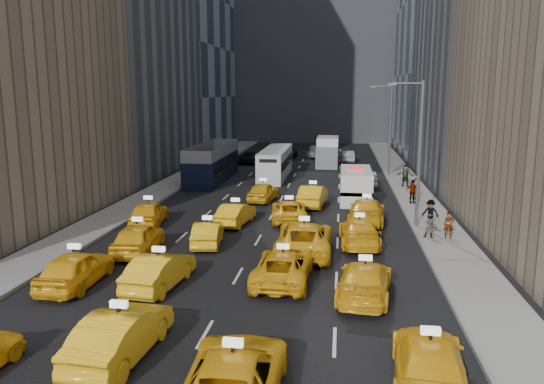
# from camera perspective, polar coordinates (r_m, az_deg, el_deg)

# --- Properties ---
(ground) EXTENTS (160.00, 160.00, 0.00)m
(ground) POSITION_cam_1_polar(r_m,az_deg,el_deg) (22.87, -4.66, -10.65)
(ground) COLOR black
(ground) RESTS_ON ground
(sidewalk_west) EXTENTS (3.00, 90.00, 0.15)m
(sidewalk_west) POSITION_cam_1_polar(r_m,az_deg,el_deg) (48.91, -10.62, 0.87)
(sidewalk_west) COLOR gray
(sidewalk_west) RESTS_ON ground
(sidewalk_east) EXTENTS (3.00, 90.00, 0.15)m
(sidewalk_east) POSITION_cam_1_polar(r_m,az_deg,el_deg) (46.92, 14.58, 0.29)
(sidewalk_east) COLOR gray
(sidewalk_east) RESTS_ON ground
(curb_west) EXTENTS (0.15, 90.00, 0.18)m
(curb_west) POSITION_cam_1_polar(r_m,az_deg,el_deg) (48.48, -8.99, 0.86)
(curb_west) COLOR slate
(curb_west) RESTS_ON ground
(curb_east) EXTENTS (0.15, 90.00, 0.18)m
(curb_east) POSITION_cam_1_polar(r_m,az_deg,el_deg) (46.76, 12.82, 0.35)
(curb_east) COLOR slate
(curb_east) RESTS_ON ground
(building_backdrop) EXTENTS (30.00, 12.00, 40.00)m
(building_backdrop) POSITION_cam_1_polar(r_m,az_deg,el_deg) (93.64, 4.80, 17.91)
(building_backdrop) COLOR slate
(building_backdrop) RESTS_ON ground
(streetlight_near) EXTENTS (2.15, 0.22, 9.00)m
(streetlight_near) POSITION_cam_1_polar(r_m,az_deg,el_deg) (33.30, 15.42, 4.50)
(streetlight_near) COLOR #595B60
(streetlight_near) RESTS_ON ground
(streetlight_far) EXTENTS (2.15, 0.22, 9.00)m
(streetlight_far) POSITION_cam_1_polar(r_m,az_deg,el_deg) (53.11, 12.49, 6.84)
(streetlight_far) COLOR #595B60
(streetlight_far) RESTS_ON ground
(taxi_1) EXTENTS (2.00, 4.92, 1.59)m
(taxi_1) POSITION_cam_1_polar(r_m,az_deg,el_deg) (17.98, -15.97, -14.49)
(taxi_1) COLOR yellow
(taxi_1) RESTS_ON ground
(taxi_2) EXTENTS (2.71, 5.68, 1.56)m
(taxi_2) POSITION_cam_1_polar(r_m,az_deg,el_deg) (15.13, -4.16, -19.24)
(taxi_2) COLOR yellow
(taxi_2) RESTS_ON ground
(taxi_3) EXTENTS (2.48, 5.15, 1.45)m
(taxi_3) POSITION_cam_1_polar(r_m,az_deg,el_deg) (16.57, 16.50, -17.08)
(taxi_3) COLOR yellow
(taxi_3) RESTS_ON ground
(taxi_4) EXTENTS (1.86, 4.62, 1.58)m
(taxi_4) POSITION_cam_1_polar(r_m,az_deg,el_deg) (24.69, -20.36, -7.73)
(taxi_4) COLOR yellow
(taxi_4) RESTS_ON ground
(taxi_5) EXTENTS (2.05, 4.67, 1.49)m
(taxi_5) POSITION_cam_1_polar(r_m,az_deg,el_deg) (23.56, -12.01, -8.27)
(taxi_5) COLOR yellow
(taxi_5) RESTS_ON ground
(taxi_6) EXTENTS (2.50, 5.20, 1.43)m
(taxi_6) POSITION_cam_1_polar(r_m,az_deg,el_deg) (23.66, 1.20, -8.02)
(taxi_6) COLOR yellow
(taxi_6) RESTS_ON ground
(taxi_7) EXTENTS (2.63, 5.25, 1.47)m
(taxi_7) POSITION_cam_1_polar(r_m,az_deg,el_deg) (22.33, 9.95, -9.31)
(taxi_7) COLOR yellow
(taxi_7) RESTS_ON ground
(taxi_8) EXTENTS (2.17, 4.77, 1.59)m
(taxi_8) POSITION_cam_1_polar(r_m,az_deg,el_deg) (28.66, -14.20, -4.82)
(taxi_8) COLOR yellow
(taxi_8) RESTS_ON ground
(taxi_9) EXTENTS (1.93, 4.19, 1.33)m
(taxi_9) POSITION_cam_1_polar(r_m,az_deg,el_deg) (29.40, -6.93, -4.43)
(taxi_9) COLOR yellow
(taxi_9) RESTS_ON ground
(taxi_10) EXTENTS (2.88, 6.06, 1.67)m
(taxi_10) POSITION_cam_1_polar(r_m,az_deg,el_deg) (27.67, 3.47, -4.98)
(taxi_10) COLOR yellow
(taxi_10) RESTS_ON ground
(taxi_11) EXTENTS (2.33, 5.19, 1.48)m
(taxi_11) POSITION_cam_1_polar(r_m,az_deg,el_deg) (29.60, 9.35, -4.24)
(taxi_11) COLOR yellow
(taxi_11) RESTS_ON ground
(taxi_12) EXTENTS (2.37, 4.71, 1.54)m
(taxi_12) POSITION_cam_1_polar(r_m,az_deg,el_deg) (34.44, -13.11, -2.20)
(taxi_12) COLOR yellow
(taxi_12) RESTS_ON ground
(taxi_13) EXTENTS (2.00, 4.34, 1.38)m
(taxi_13) POSITION_cam_1_polar(r_m,az_deg,el_deg) (33.74, -3.94, -2.35)
(taxi_13) COLOR yellow
(taxi_13) RESTS_ON ground
(taxi_14) EXTENTS (2.79, 5.03, 1.33)m
(taxi_14) POSITION_cam_1_polar(r_m,az_deg,el_deg) (34.65, 1.85, -2.02)
(taxi_14) COLOR yellow
(taxi_14) RESTS_ON ground
(taxi_15) EXTENTS (2.61, 5.58, 1.57)m
(taxi_15) POSITION_cam_1_polar(r_m,az_deg,el_deg) (34.54, 10.12, -2.02)
(taxi_15) COLOR yellow
(taxi_15) RESTS_ON ground
(taxi_16) EXTENTS (2.23, 4.46, 1.46)m
(taxi_16) POSITION_cam_1_polar(r_m,az_deg,el_deg) (40.81, -0.95, 0.04)
(taxi_16) COLOR yellow
(taxi_16) RESTS_ON ground
(taxi_17) EXTENTS (2.13, 4.90, 1.57)m
(taxi_17) POSITION_cam_1_polar(r_m,az_deg,el_deg) (39.08, 4.41, -0.40)
(taxi_17) COLOR yellow
(taxi_17) RESTS_ON ground
(nypd_van) EXTENTS (3.01, 6.32, 2.62)m
(nypd_van) POSITION_cam_1_polar(r_m,az_deg,el_deg) (41.33, 8.99, 0.68)
(nypd_van) COLOR white
(nypd_van) RESTS_ON ground
(double_decker) EXTENTS (3.75, 11.89, 3.40)m
(double_decker) POSITION_cam_1_polar(r_m,az_deg,el_deg) (50.40, -6.41, 3.13)
(double_decker) COLOR black
(double_decker) RESTS_ON ground
(city_bus) EXTENTS (2.85, 10.98, 2.81)m
(city_bus) POSITION_cam_1_polar(r_m,az_deg,el_deg) (52.14, 0.39, 3.12)
(city_bus) COLOR silver
(city_bus) RESTS_ON ground
(box_truck) EXTENTS (3.19, 7.20, 3.18)m
(box_truck) POSITION_cam_1_polar(r_m,az_deg,el_deg) (60.79, 5.98, 4.33)
(box_truck) COLOR silver
(box_truck) RESTS_ON ground
(misc_car_0) EXTENTS (1.63, 4.13, 1.34)m
(misc_car_0) POSITION_cam_1_polar(r_m,az_deg,el_deg) (48.03, 10.17, 1.43)
(misc_car_0) COLOR #AEB2B6
(misc_car_0) RESTS_ON ground
(misc_car_1) EXTENTS (2.40, 5.07, 1.40)m
(misc_car_1) POSITION_cam_1_polar(r_m,az_deg,el_deg) (62.71, -2.31, 3.78)
(misc_car_1) COLOR black
(misc_car_1) RESTS_ON ground
(misc_car_2) EXTENTS (2.93, 5.82, 1.62)m
(misc_car_2) POSITION_cam_1_polar(r_m,az_deg,el_deg) (68.17, 4.72, 4.41)
(misc_car_2) COLOR slate
(misc_car_2) RESTS_ON ground
(misc_car_3) EXTENTS (1.95, 4.41, 1.48)m
(misc_car_3) POSITION_cam_1_polar(r_m,az_deg,el_deg) (67.44, 1.89, 4.31)
(misc_car_3) COLOR black
(misc_car_3) RESTS_ON ground
(misc_car_4) EXTENTS (1.77, 4.27, 1.37)m
(misc_car_4) POSITION_cam_1_polar(r_m,az_deg,el_deg) (64.15, 8.09, 3.83)
(misc_car_4) COLOR #A5A6AD
(misc_car_4) RESTS_ON ground
(pedestrian_0) EXTENTS (0.61, 0.45, 1.54)m
(pedestrian_0) POSITION_cam_1_polar(r_m,az_deg,el_deg) (31.55, 18.49, -3.39)
(pedestrian_0) COLOR gray
(pedestrian_0) RESTS_ON sidewalk_east
(pedestrian_1) EXTENTS (0.84, 0.59, 1.58)m
(pedestrian_1) POSITION_cam_1_polar(r_m,az_deg,el_deg) (31.31, 16.67, -3.36)
(pedestrian_1) COLOR gray
(pedestrian_1) RESTS_ON sidewalk_east
(pedestrian_2) EXTENTS (1.14, 0.80, 1.63)m
(pedestrian_2) POSITION_cam_1_polar(r_m,az_deg,el_deg) (34.14, 16.67, -2.15)
(pedestrian_2) COLOR gray
(pedestrian_2) RESTS_ON sidewalk_east
(pedestrian_3) EXTENTS (1.13, 0.77, 1.76)m
(pedestrian_3) POSITION_cam_1_polar(r_m,az_deg,el_deg) (40.64, 14.86, 0.06)
(pedestrian_3) COLOR gray
(pedestrian_3) RESTS_ON sidewalk_east
(pedestrian_4) EXTENTS (0.88, 0.61, 1.62)m
(pedestrian_4) POSITION_cam_1_polar(r_m,az_deg,el_deg) (42.34, 15.21, 0.37)
(pedestrian_4) COLOR gray
(pedestrian_4) RESTS_ON sidewalk_east
(pedestrian_5) EXTENTS (1.82, 0.96, 1.89)m
(pedestrian_5) POSITION_cam_1_polar(r_m,az_deg,el_deg) (47.68, 14.16, 1.71)
(pedestrian_5) COLOR gray
(pedestrian_5) RESTS_ON sidewalk_east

